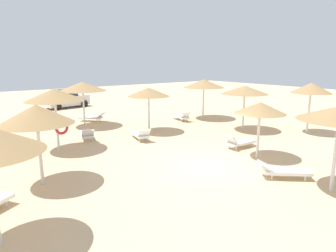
% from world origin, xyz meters
% --- Properties ---
extents(ground_plane, '(80.00, 80.00, 0.00)m').
position_xyz_m(ground_plane, '(0.00, 0.00, 0.00)').
color(ground_plane, '#DBBA8C').
extents(parasol_0, '(2.78, 2.78, 3.06)m').
position_xyz_m(parasol_0, '(-4.40, 6.24, 2.72)').
color(parasol_0, silver).
rests_on(parasol_0, ground).
extents(parasol_1, '(3.11, 3.11, 2.99)m').
position_xyz_m(parasol_1, '(7.07, 7.90, 2.68)').
color(parasol_1, silver).
rests_on(parasol_1, ground).
extents(parasol_3, '(2.61, 2.61, 2.77)m').
position_xyz_m(parasol_3, '(1.32, 6.72, 2.49)').
color(parasol_3, silver).
rests_on(parasol_3, ground).
extents(parasol_4, '(2.27, 2.27, 2.56)m').
position_xyz_m(parasol_4, '(2.51, -0.47, 2.29)').
color(parasol_4, silver).
rests_on(parasol_4, ground).
extents(parasol_6, '(3.14, 3.14, 3.00)m').
position_xyz_m(parasol_6, '(-1.29, 10.70, 2.69)').
color(parasol_6, silver).
rests_on(parasol_6, ground).
extents(parasol_7, '(2.93, 2.93, 2.84)m').
position_xyz_m(parasol_7, '(6.36, 3.48, 2.57)').
color(parasol_7, silver).
rests_on(parasol_7, ground).
extents(parasol_8, '(2.36, 2.36, 3.08)m').
position_xyz_m(parasol_8, '(8.91, 0.60, 2.76)').
color(parasol_8, silver).
rests_on(parasol_8, ground).
extents(parasol_9, '(2.55, 2.55, 2.89)m').
position_xyz_m(parasol_9, '(-6.17, 2.33, 2.54)').
color(parasol_9, silver).
rests_on(parasol_9, ground).
extents(lounger_0, '(1.13, 1.98, 0.74)m').
position_xyz_m(lounger_0, '(-2.51, 7.29, 0.32)').
color(lounger_0, white).
rests_on(lounger_0, ground).
extents(lounger_1, '(0.96, 1.94, 0.80)m').
position_xyz_m(lounger_1, '(5.21, 8.27, 0.32)').
color(lounger_1, white).
rests_on(lounger_1, ground).
extents(lounger_3, '(1.04, 1.96, 0.77)m').
position_xyz_m(lounger_3, '(-0.12, 5.44, 0.32)').
color(lounger_3, white).
rests_on(lounger_3, ground).
extents(lounger_4, '(1.89, 0.75, 0.80)m').
position_xyz_m(lounger_4, '(3.07, 1.01, 0.33)').
color(lounger_4, white).
rests_on(lounger_4, ground).
extents(lounger_5, '(1.86, 1.75, 0.62)m').
position_xyz_m(lounger_5, '(1.22, -2.59, 0.31)').
color(lounger_5, white).
rests_on(lounger_5, ground).
extents(lounger_6, '(1.78, 1.82, 0.67)m').
position_xyz_m(lounger_6, '(-0.20, 11.94, 0.31)').
color(lounger_6, white).
rests_on(lounger_6, ground).
extents(parked_car, '(4.23, 2.51, 1.72)m').
position_xyz_m(parked_car, '(0.45, 19.69, 0.82)').
color(parked_car, silver).
rests_on(parked_car, ground).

